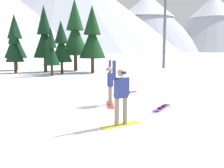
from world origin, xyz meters
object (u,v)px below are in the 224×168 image
Objects in this scene: pine_tree_leaning at (75,32)px; pine_tree_tall at (14,45)px; pine_tree_young at (61,45)px; loose_snowboard_near_left at (126,93)px; pine_tree_broad at (44,36)px; pine_tree_short at (15,40)px; loose_snowboard_far_spare at (162,108)px; ski_lift_tower at (165,20)px; snowboarder_midground at (110,84)px; pine_tree_slender at (51,49)px; pine_tree_twin at (92,36)px; snowboarder_foreground at (121,95)px.

pine_tree_leaning is 1.53× the size of pine_tree_tall.
pine_tree_leaning reaches higher than pine_tree_young.
loose_snowboard_near_left is 0.31× the size of pine_tree_young.
pine_tree_leaning is 1.52× the size of pine_tree_young.
pine_tree_broad is at bearing 114.59° from loose_snowboard_near_left.
pine_tree_short is 7.21m from pine_tree_leaning.
pine_tree_broad is (-7.51, 18.04, 3.85)m from loose_snowboard_far_spare.
ski_lift_tower is at bearing 26.12° from pine_tree_young.
pine_tree_tall is at bearing 121.33° from loose_snowboard_far_spare.
snowboarder_midground is 15.85m from pine_tree_young.
loose_snowboard_near_left is 0.36× the size of pine_tree_slender.
pine_tree_leaning is (-4.32, 19.59, 4.41)m from loose_snowboard_far_spare.
pine_tree_broad is (3.84, -2.87, 0.31)m from pine_tree_short.
ski_lift_tower reaches higher than pine_tree_leaning.
pine_tree_broad is 1.34× the size of pine_tree_tall.
pine_tree_short reaches higher than loose_snowboard_near_left.
pine_tree_broad is at bearing -163.12° from ski_lift_tower.
loose_snowboard_far_spare is 3.78m from loose_snowboard_near_left.
pine_tree_leaning is at bearing -165.83° from ski_lift_tower.
ski_lift_tower is at bearing 30.94° from pine_tree_twin.
loose_snowboard_near_left is 16.86m from pine_tree_leaning.
pine_tree_twin is at bearing -3.08° from pine_tree_tall.
pine_tree_slender is (4.17, -3.24, -0.42)m from pine_tree_tall.
ski_lift_tower reaches higher than loose_snowboard_near_left.
pine_tree_tall is at bearing 117.31° from snowboarder_midground.
pine_tree_short is at bearing 112.05° from snowboarder_foreground.
pine_tree_slender is 0.65× the size of pine_tree_twin.
pine_tree_slender reaches higher than loose_snowboard_near_left.
pine_tree_broad reaches higher than pine_tree_tall.
pine_tree_tall is (-6.15, -2.39, -1.54)m from pine_tree_leaning.
ski_lift_tower reaches higher than pine_tree_young.
pine_tree_broad is at bearing 15.96° from pine_tree_tall.
pine_tree_short is 18.70m from ski_lift_tower.
snowboarder_midground is (-0.05, 3.10, -0.08)m from snowboarder_foreground.
loose_snowboard_near_left is at bearing -65.41° from pine_tree_broad.
pine_tree_short is 0.92× the size of pine_tree_broad.
pine_tree_twin is 11.35m from ski_lift_tower.
ski_lift_tower reaches higher than pine_tree_short.
pine_tree_leaning reaches higher than pine_tree_broad.
ski_lift_tower is (17.56, 5.28, 3.28)m from pine_tree_tall.
snowboarder_midground reaches higher than loose_snowboard_far_spare.
loose_snowboard_far_spare is 0.15× the size of ski_lift_tower.
pine_tree_twin is at bearing 96.49° from loose_snowboard_near_left.
snowboarder_foreground is 19.14m from pine_tree_twin.
pine_tree_broad is at bearing -154.11° from pine_tree_leaning.
snowboarder_midground is at bearing 91.01° from snowboarder_foreground.
loose_snowboard_near_left is at bearing 79.58° from snowboarder_foreground.
snowboarder_foreground reaches higher than snowboarder_midground.
pine_tree_slender is at bearing -53.94° from pine_tree_short.
pine_tree_young reaches higher than pine_tree_slender.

